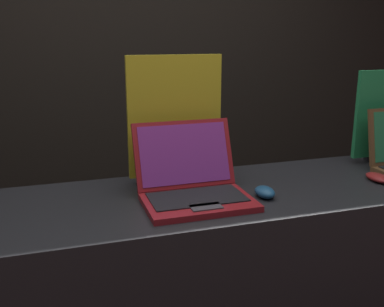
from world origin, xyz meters
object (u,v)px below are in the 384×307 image
mouse_middle (265,192)px  mouse_back (378,178)px  promo_stand_middle (175,122)px  laptop_middle (193,182)px

mouse_middle → mouse_back: size_ratio=0.80×
mouse_back → mouse_middle: bearing=-177.0°
mouse_middle → promo_stand_middle: 0.42m
mouse_middle → mouse_back: 0.49m
promo_stand_middle → mouse_back: bearing=-19.1°
laptop_middle → promo_stand_middle: (-0.00, 0.21, 0.17)m
mouse_back → laptop_middle: bearing=177.1°
promo_stand_middle → mouse_back: 0.79m
laptop_middle → promo_stand_middle: size_ratio=0.75×
laptop_middle → mouse_middle: laptop_middle is taller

